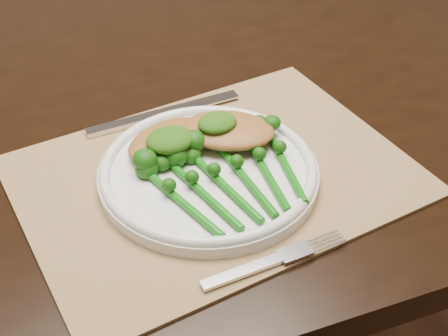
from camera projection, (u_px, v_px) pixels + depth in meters
name	position (u px, v px, depth m)	size (l,w,h in m)	color
floor	(217.00, 336.00, 1.47)	(4.00, 4.00, 0.00)	brown
dining_table	(188.00, 262.00, 1.15)	(1.67, 1.03, 0.75)	black
placemat	(215.00, 176.00, 0.75)	(0.46, 0.33, 0.00)	#99784E
dinner_plate	(209.00, 171.00, 0.74)	(0.26, 0.26, 0.02)	white
knife	(150.00, 117.00, 0.84)	(0.22, 0.02, 0.01)	silver
fork	(284.00, 257.00, 0.64)	(0.17, 0.02, 0.01)	silver
chicken_fillet_left	(171.00, 141.00, 0.76)	(0.12, 0.08, 0.02)	#A56B2F
chicken_fillet_right	(228.00, 130.00, 0.77)	(0.12, 0.08, 0.02)	#A56B2F
pesto_dollop_left	(170.00, 140.00, 0.74)	(0.06, 0.05, 0.02)	#1A4409
pesto_dollop_right	(217.00, 123.00, 0.76)	(0.05, 0.04, 0.02)	#1A4409
broccolini_bundle	(235.00, 182.00, 0.71)	(0.17, 0.19, 0.04)	#0E630D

